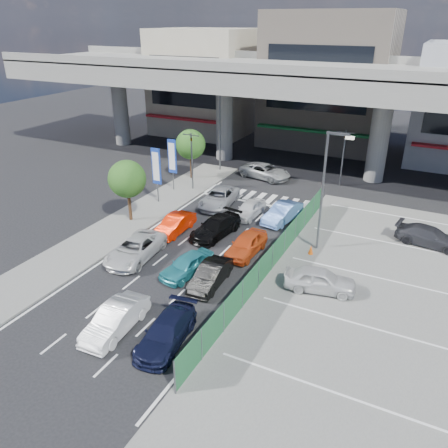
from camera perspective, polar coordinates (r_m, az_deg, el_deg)
The scene contains 30 objects.
ground at distance 27.75m, azimuth -5.59°, elevation -5.42°, with size 120.00×120.00×0.00m, color black.
parking_lot at distance 26.21m, azimuth 18.06°, elevation -8.65°, with size 12.00×28.00×0.06m, color #61615E.
sidewalk_left at distance 34.30m, azimuth -12.03°, elevation 0.50°, with size 4.00×30.00×0.12m, color #61615E.
fence_run at distance 26.00m, azimuth 5.52°, elevation -5.39°, with size 0.16×22.00×1.80m, color #1F5D33, non-canonical shape.
expressway at distance 44.31m, azimuth 9.83°, elevation 18.00°, with size 64.00×14.00×10.75m.
building_west at distance 60.04m, azimuth -2.62°, elevation 17.96°, with size 12.00×10.90×13.00m.
building_center at distance 54.96m, azimuth 13.39°, elevation 17.72°, with size 14.00×10.90×15.00m.
traffic_light_left at distance 38.72m, azimuth -4.27°, elevation 9.97°, with size 1.60×1.24×5.20m.
traffic_light_right at distance 41.01m, azimuth 15.45°, elevation 10.01°, with size 1.60×1.24×5.20m.
street_lamp_right at distance 28.25m, azimuth 13.18°, elevation 5.29°, with size 1.65×0.22×8.00m.
street_lamp_left at distance 43.68m, azimuth -0.34°, elevation 12.93°, with size 1.65×0.22×8.00m.
signboard_near at distance 36.29m, azimuth -8.84°, elevation 7.25°, with size 0.80×0.14×4.70m.
signboard_far at distance 38.86m, azimuth -6.78°, elevation 8.58°, with size 0.80×0.14×4.70m.
tree_near at distance 33.08m, azimuth -12.54°, elevation 5.74°, with size 2.80×2.80×4.80m.
tree_far at distance 41.73m, azimuth -4.39°, elevation 10.31°, with size 2.80×2.80×4.80m.
hatch_white_back_mid at distance 22.61m, azimuth -13.99°, elevation -12.02°, with size 1.46×4.19×1.38m, color white.
minivan_navy_back at distance 21.49m, azimuth -7.55°, elevation -13.83°, with size 1.78×4.37×1.27m, color black.
sedan_white_mid_left at distance 28.66m, azimuth -11.52°, elevation -3.21°, with size 2.29×4.97×1.38m, color silver.
taxi_teal_mid at distance 26.50m, azimuth -4.81°, elevation -5.34°, with size 1.55×3.85×1.31m, color teal.
hatch_black_mid_right at distance 25.44m, azimuth -1.77°, elevation -6.72°, with size 1.36×3.89×1.28m, color black.
taxi_orange_left at distance 31.66m, azimuth -6.42°, elevation -0.05°, with size 1.38×3.95×1.30m, color red.
sedan_black_mid at distance 31.03m, azimuth -1.09°, elevation -0.40°, with size 1.88×4.63×1.34m, color black.
taxi_orange_right at distance 28.69m, azimuth 2.93°, elevation -2.66°, with size 1.63×4.05×1.38m, color #D54A19.
wagon_silver_front_left at distance 36.10m, azimuth -0.66°, elevation 3.45°, with size 2.29×4.97×1.38m, color #9FA1A7.
sedan_white_front_mid at distance 34.18m, azimuth 3.34°, elevation 1.99°, with size 1.48×3.67×1.25m, color silver.
kei_truck_front_right at distance 33.54m, azimuth 7.66°, elevation 1.45°, with size 1.46×4.19×1.38m, color #567FCE.
crossing_wagon_silver at distance 42.73m, azimuth 5.40°, elevation 6.87°, with size 2.32×5.02×1.40m, color gray.
parked_sedan_white at distance 25.41m, azimuth 12.42°, elevation -7.13°, with size 1.62×4.02×1.37m, color silver.
parked_sedan_dgrey at distance 32.76m, azimuth 25.26°, elevation -1.48°, with size 1.80×4.42×1.28m, color #2F2F35.
traffic_cone at distance 29.21m, azimuth 11.27°, elevation -3.29°, with size 0.33×0.33×0.65m, color #CB4C0B.
Camera 1 is at (13.08, -20.00, 14.11)m, focal length 35.00 mm.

